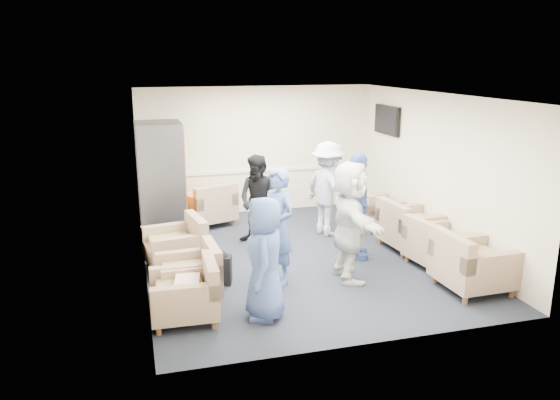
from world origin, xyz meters
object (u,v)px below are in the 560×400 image
object	(u,v)px
person_mid_right	(357,206)
armchair_right_midnear	(436,246)
armchair_right_near	(470,266)
person_back_right	(328,189)
person_front_right	(350,221)
armchair_corner	(209,207)
vending_machine	(161,179)
person_back_left	(259,200)
armchair_left_near	(189,295)
armchair_left_mid	(193,276)
person_mid_left	(278,227)
armchair_left_far	(179,247)
armchair_right_midfar	(408,228)
armchair_right_far	(375,212)
person_front_left	(265,259)

from	to	relation	value
person_mid_right	armchair_right_midnear	bearing A→B (deg)	-105.70
armchair_right_near	person_back_right	world-z (taller)	person_back_right
person_mid_right	person_front_right	xyz separation A→B (m)	(-0.47, -0.83, 0.01)
armchair_corner	vending_machine	size ratio (longest dim) A/B	0.55
armchair_corner	person_front_right	world-z (taller)	person_front_right
vending_machine	person_back_left	bearing A→B (deg)	-33.99
armchair_left_near	person_front_right	world-z (taller)	person_front_right
person_back_right	person_mid_right	world-z (taller)	person_mid_right
armchair_left_mid	armchair_corner	bearing A→B (deg)	165.07
armchair_left_near	armchair_left_mid	distance (m)	0.64
armchair_right_near	armchair_corner	world-z (taller)	armchair_right_near
vending_machine	armchair_left_mid	bearing A→B (deg)	-86.25
armchair_left_near	person_back_left	bearing A→B (deg)	151.32
person_mid_left	person_front_right	world-z (taller)	person_front_right
armchair_corner	person_mid_left	world-z (taller)	person_mid_left
armchair_left_far	armchair_right_midfar	xyz separation A→B (m)	(3.97, -0.13, 0.02)
armchair_left_mid	armchair_right_midnear	world-z (taller)	armchair_right_midnear
armchair_right_midnear	armchair_corner	distance (m)	4.53
armchair_left_near	vending_machine	distance (m)	3.81
armchair_left_near	person_mid_left	size ratio (longest dim) A/B	0.49
armchair_right_midfar	armchair_corner	world-z (taller)	armchair_right_midfar
person_back_left	person_back_right	bearing A→B (deg)	48.90
armchair_right_midnear	vending_machine	distance (m)	5.10
armchair_right_near	armchair_corner	distance (m)	5.25
armchair_right_near	vending_machine	xyz separation A→B (m)	(-4.07, 3.91, 0.69)
vending_machine	person_front_right	xyz separation A→B (m)	(2.56, -3.03, -0.15)
person_back_left	armchair_right_midnear	bearing A→B (deg)	4.21
armchair_left_near	armchair_left_far	size ratio (longest dim) A/B	0.85
armchair_left_near	armchair_left_mid	bearing A→B (deg)	170.58
armchair_left_far	armchair_right_far	size ratio (longest dim) A/B	1.22
armchair_left_far	armchair_corner	xyz separation A→B (m)	(0.81, 2.21, 0.02)
armchair_right_near	armchair_right_midnear	bearing A→B (deg)	-4.12
vending_machine	person_mid_left	bearing A→B (deg)	-62.58
armchair_left_far	armchair_right_near	distance (m)	4.42
armchair_right_midnear	person_mid_left	distance (m)	2.67
vending_machine	person_mid_right	distance (m)	3.75
armchair_right_far	person_front_left	size ratio (longest dim) A/B	0.52
armchair_right_midnear	armchair_right_far	bearing A→B (deg)	-6.05
armchair_right_midnear	person_back_left	distance (m)	3.12
armchair_left_far	person_mid_left	size ratio (longest dim) A/B	0.58
armchair_corner	person_mid_right	bearing A→B (deg)	110.58
armchair_corner	person_front_right	bearing A→B (deg)	96.64
armchair_right_far	armchair_left_near	bearing A→B (deg)	124.40
armchair_left_mid	armchair_right_midnear	distance (m)	3.91
armchair_left_near	armchair_right_midfar	distance (m)	4.35
vending_machine	armchair_right_midnear	bearing A→B (deg)	-35.49
armchair_left_mid	armchair_corner	size ratio (longest dim) A/B	0.73
armchair_corner	person_front_right	distance (m)	3.75
person_mid_left	person_front_right	distance (m)	1.08
vending_machine	person_front_left	xyz separation A→B (m)	(1.04, -3.93, -0.26)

